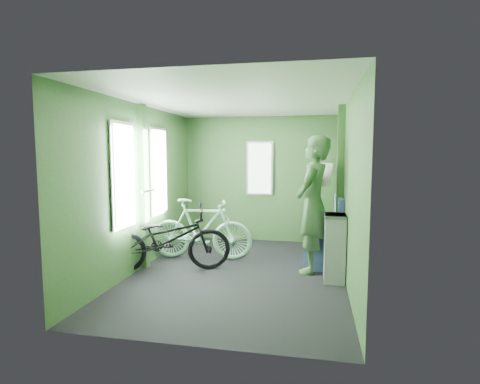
% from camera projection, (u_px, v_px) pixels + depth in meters
% --- Properties ---
extents(room, '(4.00, 4.02, 2.31)m').
position_uv_depth(room, '(236.00, 167.00, 5.00)').
color(room, black).
rests_on(room, ground).
extents(bicycle_black, '(1.87, 1.23, 0.96)m').
position_uv_depth(bicycle_black, '(168.00, 271.00, 5.17)').
color(bicycle_black, black).
rests_on(bicycle_black, ground).
extents(bicycle_mint, '(1.61, 0.62, 0.98)m').
position_uv_depth(bicycle_mint, '(201.00, 260.00, 5.74)').
color(bicycle_mint, '#7EB996').
rests_on(bicycle_mint, ground).
extents(passenger, '(0.63, 0.81, 1.87)m').
position_uv_depth(passenger, '(313.00, 204.00, 5.08)').
color(passenger, '#30512C').
rests_on(passenger, ground).
extents(waste_box, '(0.25, 0.36, 0.86)m').
position_uv_depth(waste_box, '(335.00, 248.00, 4.74)').
color(waste_box, gray).
rests_on(waste_box, ground).
extents(bench_seat, '(0.54, 0.96, 1.00)m').
position_uv_depth(bench_seat, '(324.00, 243.00, 5.55)').
color(bench_seat, navy).
rests_on(bench_seat, ground).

